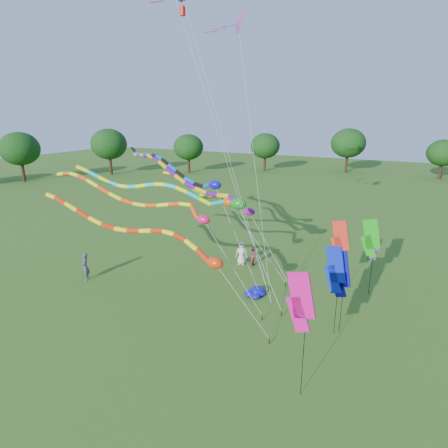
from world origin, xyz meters
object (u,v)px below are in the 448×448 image
at_px(blue_nylon_heap, 252,293).
at_px(person_c, 255,256).
at_px(tube_kite_orange, 142,200).
at_px(tube_kite_red, 146,234).
at_px(person_b, 85,267).
at_px(person_a, 241,253).

bearing_deg(blue_nylon_heap, person_c, 111.36).
distance_m(tube_kite_orange, blue_nylon_heap, 8.56).
height_order(tube_kite_red, person_b, tube_kite_red).
bearing_deg(tube_kite_orange, person_b, -169.51).
height_order(blue_nylon_heap, person_c, person_c).
distance_m(tube_kite_red, person_a, 8.79).
distance_m(blue_nylon_heap, person_b, 11.08).
height_order(tube_kite_orange, person_c, tube_kite_orange).
relative_size(tube_kite_red, tube_kite_orange, 1.02).
distance_m(blue_nylon_heap, person_a, 5.02).
distance_m(tube_kite_red, person_c, 9.28).
xyz_separation_m(blue_nylon_heap, person_a, (-2.66, 4.20, 0.64)).
xyz_separation_m(tube_kite_orange, blue_nylon_heap, (6.17, 2.13, -5.53)).
bearing_deg(person_c, blue_nylon_heap, -159.49).
bearing_deg(tube_kite_orange, tube_kite_red, -46.60).
xyz_separation_m(tube_kite_orange, person_a, (3.51, 6.33, -4.88)).
distance_m(tube_kite_red, person_b, 6.78).
height_order(person_a, person_b, person_b).
relative_size(tube_kite_red, person_c, 9.45).
xyz_separation_m(blue_nylon_heap, person_b, (-10.68, -2.88, 0.71)).
relative_size(tube_kite_red, person_b, 7.94).
relative_size(tube_kite_orange, person_a, 8.33).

